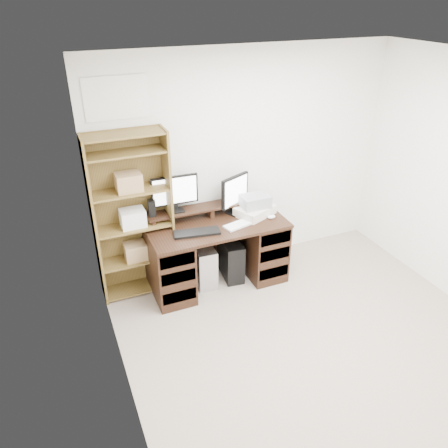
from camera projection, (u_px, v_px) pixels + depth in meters
room at (358, 248)px, 3.29m from camera, size 3.54×4.04×2.54m
desk at (217, 252)px, 4.86m from camera, size 1.50×0.70×0.75m
riser_shelf at (209, 208)px, 4.81m from camera, size 1.40×0.22×0.12m
monitor_wide at (175, 192)px, 4.59m from camera, size 0.50×0.13×0.40m
monitor_small at (235, 193)px, 4.81m from camera, size 0.38×0.23×0.44m
speaker at (152, 208)px, 4.54m from camera, size 0.08×0.08×0.18m
keyboard_black at (197, 233)px, 4.49m from camera, size 0.50×0.24×0.03m
keyboard_white at (243, 223)px, 4.68m from camera, size 0.47×0.25×0.02m
mouse at (271, 217)px, 4.79m from camera, size 0.10×0.07×0.04m
printer at (255, 211)px, 4.85m from camera, size 0.49×0.44×0.10m
basket at (255, 201)px, 4.79m from camera, size 0.31×0.22×0.13m
tower_silver at (203, 263)px, 4.95m from camera, size 0.24×0.48×0.47m
tower_black at (231, 258)px, 5.04m from camera, size 0.25×0.49×0.47m
bookshelf at (132, 215)px, 4.49m from camera, size 0.80×0.30×1.80m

